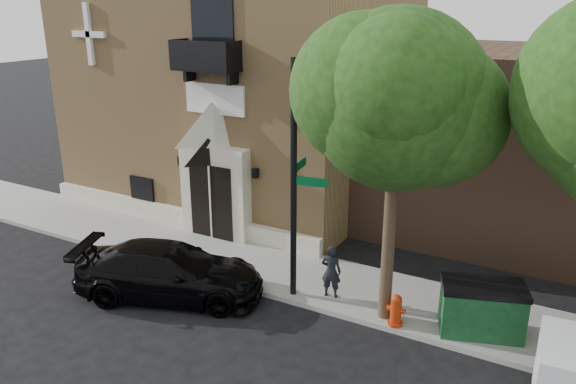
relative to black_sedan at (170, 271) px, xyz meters
The scene contains 10 objects.
ground 1.46m from the black_sedan, 101.34° to the left, with size 120.00×120.00×0.00m, color black.
sidewalk 2.90m from the black_sedan, 74.44° to the left, with size 42.00×3.00×0.15m, color gray.
church 10.46m from the black_sedan, 109.41° to the left, with size 12.20×11.01×9.30m.
street_tree_left 7.87m from the black_sedan, 15.12° to the left, with size 4.97×4.38×7.77m.
black_sedan is the anchor object (origin of this frame).
street_sign 4.40m from the black_sedan, 27.06° to the left, with size 1.10×1.03×6.52m.
fire_hydrant 6.30m from the black_sedan, 12.99° to the left, with size 0.49×0.39×0.85m.
dumpster 8.36m from the black_sedan, 14.86° to the left, with size 2.25×1.71×1.31m.
planter 3.98m from the black_sedan, 102.90° to the left, with size 0.59×0.51×0.65m, color #305924.
pedestrian_near 4.53m from the black_sedan, 25.41° to the left, with size 0.56×0.37×1.53m, color black.
Camera 1 is at (10.02, -11.98, 8.01)m, focal length 35.00 mm.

